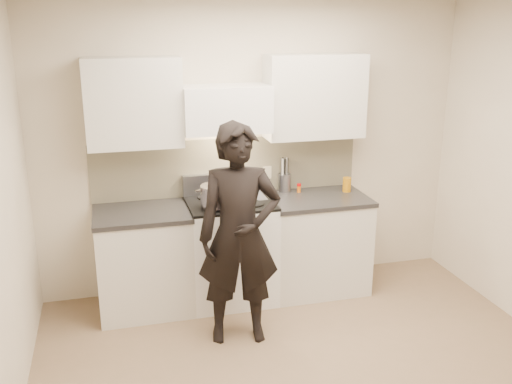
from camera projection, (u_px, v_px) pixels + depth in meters
ground_plane at (314, 381)px, 4.11m from camera, size 4.00×4.00×0.00m
room_shell at (295, 154)px, 3.97m from camera, size 4.04×3.54×2.70m
stove at (231, 250)px, 5.21m from camera, size 0.76×0.65×0.96m
counter_right at (316, 243)px, 5.42m from camera, size 0.92×0.67×0.92m
counter_left at (144, 260)px, 5.02m from camera, size 0.82×0.67×0.92m
wok at (241, 185)px, 5.18m from camera, size 0.33×0.41×0.27m
stock_pot at (216, 196)px, 4.87m from camera, size 0.38×0.33×0.18m
utensil_crock at (284, 181)px, 5.42m from camera, size 0.12×0.12×0.32m
spice_jar at (299, 188)px, 5.40m from camera, size 0.04×0.04×0.08m
oil_glass at (347, 185)px, 5.42m from camera, size 0.08×0.08×0.14m
person at (239, 235)px, 4.43m from camera, size 0.70×0.51×1.78m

